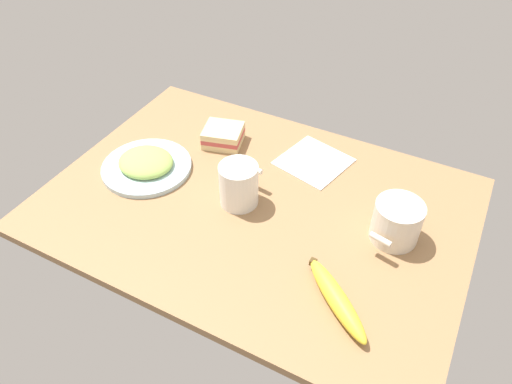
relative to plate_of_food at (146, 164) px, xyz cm
name	(u,v)px	position (x,y,z in cm)	size (l,w,h in cm)	color
tabletop	(256,205)	(-27.86, -1.89, -2.41)	(90.00, 64.00, 2.00)	#936D47
plate_of_food	(146,164)	(0.00, 0.00, 0.00)	(20.81, 20.81, 4.01)	silver
coffee_mug_black	(397,221)	(-56.99, -5.68, 3.09)	(9.59, 12.22, 8.71)	silver
coffee_mug_milky	(239,184)	(-24.51, -0.48, 3.58)	(8.33, 10.63, 9.70)	white
sandwich_main	(223,136)	(-10.68, -17.20, 0.79)	(11.01, 10.36, 4.40)	beige
banana	(337,299)	(-52.58, 14.86, 0.33)	(16.73, 14.80, 3.48)	yellow
paper_napkin	(314,162)	(-33.62, -20.56, -1.26)	(14.61, 14.61, 0.30)	white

